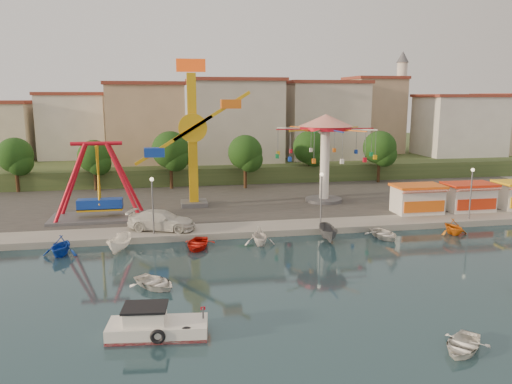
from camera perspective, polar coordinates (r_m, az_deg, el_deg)
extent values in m
plane|color=#132C36|center=(35.55, 1.31, -10.71)|extent=(200.00, 200.00, 0.00)
cube|color=#9E998E|center=(95.44, -6.27, 3.17)|extent=(200.00, 100.00, 0.60)
cube|color=#4C4944|center=(63.94, -4.14, -0.36)|extent=(90.00, 28.00, 0.01)
cube|color=#384C26|center=(100.24, -6.49, 4.23)|extent=(200.00, 60.00, 3.00)
cube|color=#59595E|center=(54.00, -17.30, -2.79)|extent=(10.00, 5.00, 0.30)
cube|color=#1337A7|center=(53.68, -17.39, -1.29)|extent=(4.50, 1.40, 1.00)
cylinder|color=red|center=(52.77, -17.78, 5.30)|extent=(5.00, 0.40, 0.40)
cube|color=#59595E|center=(58.23, -7.09, -1.30)|extent=(3.00, 3.00, 0.50)
cube|color=gold|center=(57.14, -7.26, 5.83)|extent=(1.00, 1.00, 15.00)
cube|color=#DA400C|center=(57.01, -7.47, 14.16)|extent=(3.20, 0.50, 1.40)
cylinder|color=gold|center=(56.23, -7.25, 7.28)|extent=(3.20, 0.50, 3.20)
cube|color=gold|center=(56.12, -5.07, 8.65)|extent=(8.71, 0.35, 5.52)
cube|color=orange|center=(56.33, -2.90, 10.02)|extent=(2.20, 1.20, 1.00)
cylinder|color=#59595E|center=(60.55, 7.75, -0.89)|extent=(4.40, 4.40, 0.40)
cylinder|color=white|center=(59.82, 7.86, 3.15)|extent=(1.10, 1.10, 9.00)
cylinder|color=red|center=(59.40, 7.97, 7.26)|extent=(6.00, 6.00, 0.50)
cone|color=red|center=(59.35, 7.99, 8.13)|extent=(6.40, 6.40, 1.40)
cube|color=white|center=(56.79, 17.95, -0.88)|extent=(5.00, 3.00, 2.80)
cube|color=orange|center=(56.51, 18.04, 0.66)|extent=(5.40, 3.40, 0.25)
cube|color=red|center=(55.11, 18.85, -0.01)|extent=(5.00, 0.77, 0.43)
cube|color=white|center=(59.93, 23.13, -0.63)|extent=(5.00, 3.00, 2.80)
cube|color=red|center=(59.66, 23.24, 0.83)|extent=(5.40, 3.40, 0.25)
cube|color=red|center=(58.34, 24.13, 0.20)|extent=(5.00, 0.77, 0.43)
cylinder|color=#59595E|center=(46.45, -11.70, -1.73)|extent=(0.14, 0.14, 5.00)
cylinder|color=#59595E|center=(48.72, 7.45, -1.01)|extent=(0.14, 0.14, 5.00)
cylinder|color=#59595E|center=(55.69, 23.33, -0.32)|extent=(0.14, 0.14, 5.00)
cylinder|color=#382314|center=(72.73, -25.63, 1.39)|extent=(0.44, 0.44, 3.60)
sphere|color=black|center=(72.34, -25.83, 3.81)|extent=(4.60, 4.60, 4.60)
cylinder|color=#382314|center=(70.04, -17.87, 1.54)|extent=(0.44, 0.44, 3.40)
sphere|color=black|center=(69.65, -18.01, 3.91)|extent=(4.35, 4.35, 4.35)
cylinder|color=#382314|center=(68.96, -9.67, 1.99)|extent=(0.44, 0.44, 3.92)
sphere|color=black|center=(68.53, -9.76, 4.78)|extent=(5.02, 5.02, 5.02)
cylinder|color=#382314|center=(68.40, -1.24, 1.96)|extent=(0.44, 0.44, 3.66)
sphere|color=black|center=(67.98, -1.25, 4.58)|extent=(4.68, 4.68, 4.68)
cylinder|color=#382314|center=(73.49, 6.11, 2.58)|extent=(0.44, 0.44, 3.80)
sphere|color=black|center=(73.09, 6.17, 5.12)|extent=(4.86, 4.86, 4.86)
cylinder|color=#382314|center=(75.27, 13.84, 2.51)|extent=(0.44, 0.44, 3.77)
sphere|color=black|center=(74.88, 13.95, 4.97)|extent=(4.83, 4.83, 4.83)
cube|color=silver|center=(85.18, -20.37, 6.37)|extent=(12.33, 9.01, 8.63)
cube|color=tan|center=(84.43, -11.47, 7.68)|extent=(11.95, 9.28, 11.23)
cube|color=beige|center=(82.26, -1.76, 7.10)|extent=(12.59, 10.50, 9.20)
cube|color=beige|center=(88.57, 6.62, 7.32)|extent=(10.75, 9.23, 9.24)
cube|color=tan|center=(91.57, 15.04, 7.76)|extent=(12.77, 10.96, 11.21)
cube|color=silver|center=(95.84, 21.90, 7.82)|extent=(8.23, 8.98, 12.36)
cube|color=beige|center=(106.67, 25.86, 6.79)|extent=(11.59, 10.93, 8.76)
cylinder|color=silver|center=(96.37, 16.15, 9.27)|extent=(1.80, 1.80, 16.00)
cylinder|color=#59595E|center=(96.39, 16.31, 12.24)|extent=(2.80, 2.80, 0.30)
cone|color=#59595E|center=(96.59, 16.44, 14.61)|extent=(2.20, 2.20, 2.00)
cube|color=white|center=(29.21, -11.14, -15.24)|extent=(5.65, 2.64, 0.98)
cube|color=red|center=(29.31, -11.12, -15.66)|extent=(5.65, 2.64, 0.17)
cube|color=white|center=(28.98, -12.53, -13.72)|extent=(2.35, 1.86, 0.98)
cube|color=black|center=(28.76, -12.58, -12.73)|extent=(2.59, 2.10, 0.13)
torus|color=black|center=(28.15, -11.17, -15.91)|extent=(0.85, 0.30, 0.83)
torus|color=black|center=(28.21, -7.94, -15.75)|extent=(0.85, 0.30, 0.83)
imported|color=white|center=(35.84, -11.46, -10.10)|extent=(4.30, 4.45, 0.75)
imported|color=white|center=(29.23, 22.51, -15.85)|extent=(4.04, 3.99, 0.69)
imported|color=silver|center=(48.10, -10.73, -3.19)|extent=(6.86, 4.51, 1.85)
imported|color=#1541B9|center=(44.76, -21.44, -5.73)|extent=(3.33, 3.69, 1.71)
imported|color=white|center=(44.10, -15.31, -5.74)|extent=(2.47, 4.11, 1.49)
imported|color=red|center=(44.09, -6.73, -5.89)|extent=(3.64, 4.42, 0.80)
imported|color=white|center=(44.63, 0.40, -5.04)|extent=(2.72, 3.14, 1.64)
imported|color=#5A5A5F|center=(46.24, 8.26, -4.68)|extent=(1.92, 4.01, 1.49)
imported|color=silver|center=(48.33, 14.45, -4.66)|extent=(3.09, 4.07, 0.79)
imported|color=orange|center=(51.57, 21.65, -3.69)|extent=(2.66, 3.04, 1.53)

